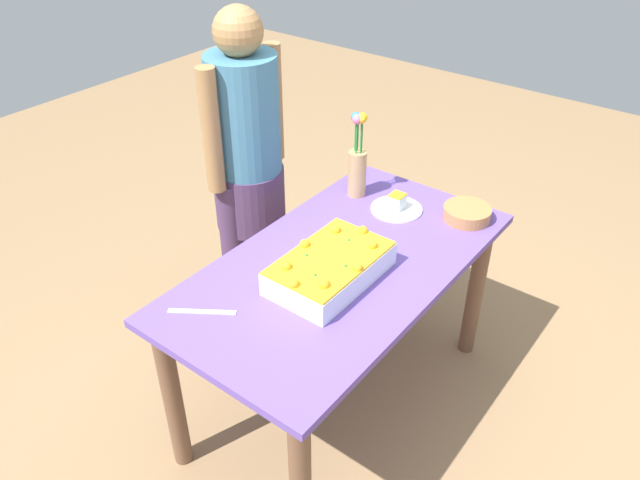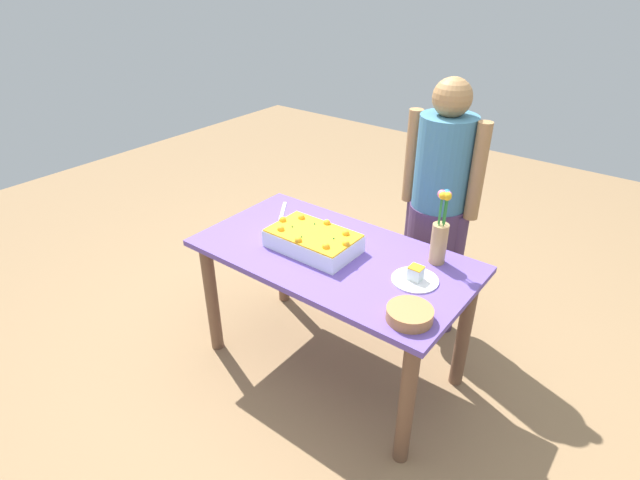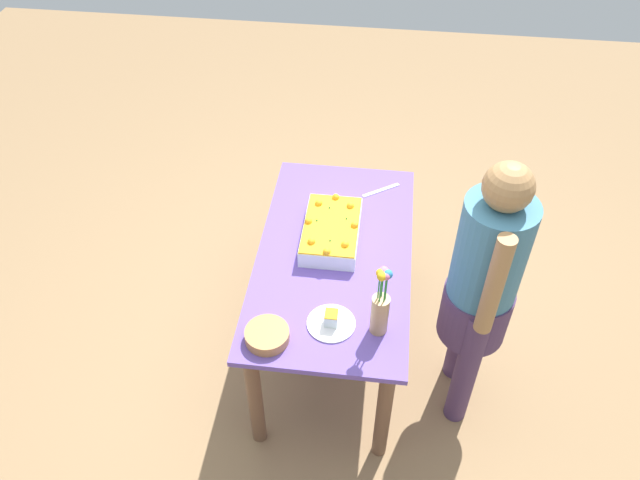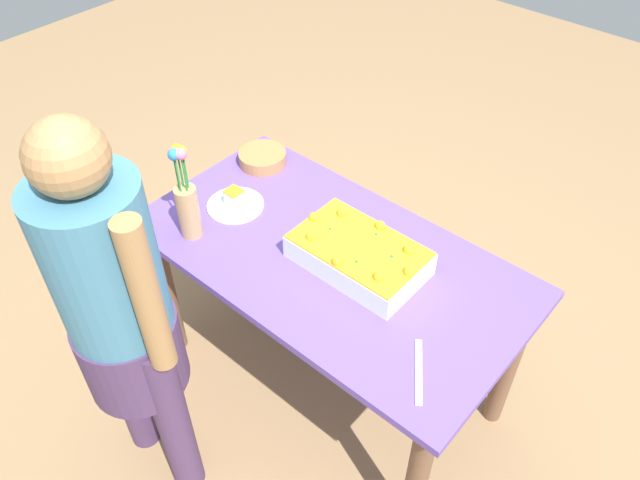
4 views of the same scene
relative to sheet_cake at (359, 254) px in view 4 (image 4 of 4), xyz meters
name	(u,v)px [view 4 (image 4 of 4)]	position (x,y,z in m)	size (l,w,h in m)	color
ground_plane	(328,377)	(-0.10, -0.03, -0.77)	(8.00, 8.00, 0.00)	#91714C
dining_table	(329,280)	(-0.10, -0.03, -0.18)	(1.37, 0.74, 0.73)	#654AA7
sheet_cake	(359,254)	(0.00, 0.00, 0.00)	(0.44, 0.27, 0.12)	white
serving_plate_with_slice	(235,202)	(-0.54, -0.06, -0.03)	(0.21, 0.21, 0.07)	white
cake_knife	(419,371)	(0.40, -0.23, -0.05)	(0.23, 0.02, 0.00)	silver
flower_vase	(187,201)	(-0.54, -0.26, 0.10)	(0.08, 0.08, 0.37)	tan
fruit_bowl	(263,158)	(-0.65, 0.20, -0.02)	(0.19, 0.19, 0.05)	#B27743
person_standing	(119,310)	(-0.33, -0.70, 0.08)	(0.45, 0.31, 1.49)	#483156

